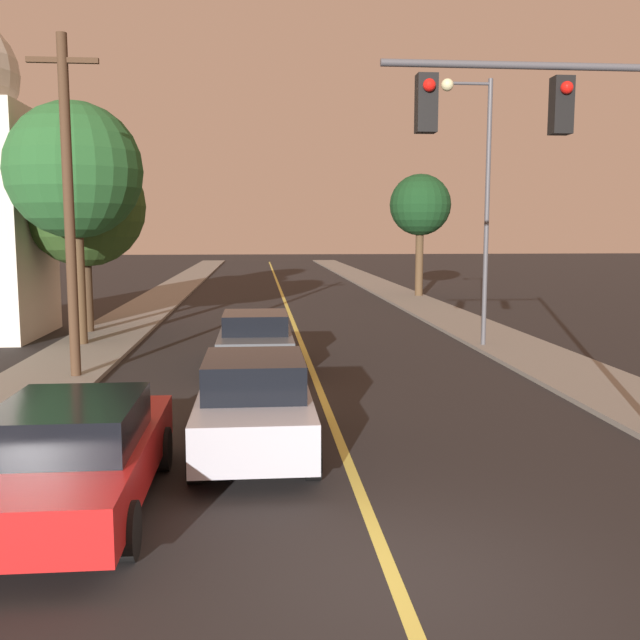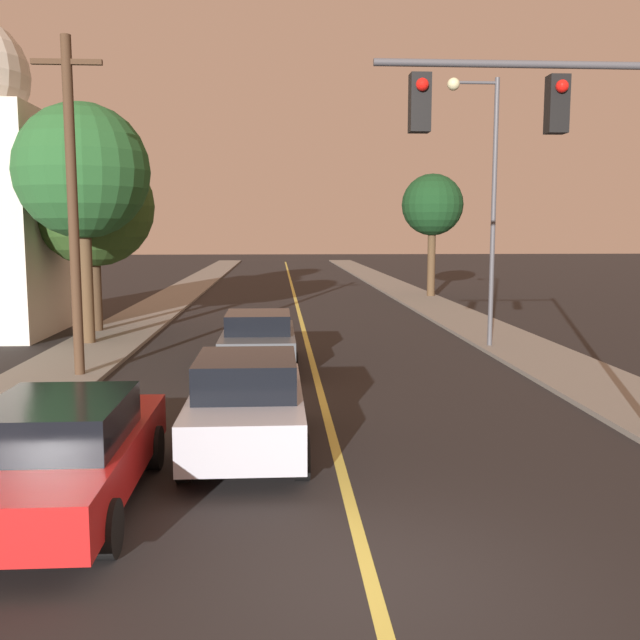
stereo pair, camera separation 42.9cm
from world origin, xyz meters
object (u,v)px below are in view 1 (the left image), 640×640
object	(u,v)px
car_outer_lane_front	(75,454)
streetlamp_right	(477,180)
car_near_lane_front	(254,404)
tree_right_near	(420,206)
utility_pole_left	(69,202)
traffic_signal_mast	(581,164)
tree_left_near	(74,171)
car_near_lane_second	(255,339)
tree_left_far	(84,206)

from	to	relation	value
car_outer_lane_front	streetlamp_right	world-z (taller)	streetlamp_right
car_near_lane_front	tree_right_near	bearing A→B (deg)	71.66
car_outer_lane_front	tree_right_near	world-z (taller)	tree_right_near
utility_pole_left	traffic_signal_mast	bearing A→B (deg)	-30.97
tree_left_near	utility_pole_left	bearing A→B (deg)	-78.01
car_near_lane_second	car_outer_lane_front	size ratio (longest dim) A/B	0.92
car_near_lane_second	utility_pole_left	size ratio (longest dim) A/B	0.55
car_near_lane_second	traffic_signal_mast	distance (m)	9.55
streetlamp_right	tree_right_near	world-z (taller)	streetlamp_right
tree_left_far	tree_right_near	world-z (taller)	tree_right_near
car_near_lane_second	tree_left_near	world-z (taller)	tree_left_near
streetlamp_right	tree_left_far	xyz separation A→B (m)	(-12.24, 3.94, -0.67)
car_near_lane_front	tree_right_near	xyz separation A→B (m)	(8.59, 25.90, 4.02)
traffic_signal_mast	car_near_lane_front	bearing A→B (deg)	-177.64
car_near_lane_second	tree_right_near	distance (m)	21.03
tree_left_near	tree_left_far	xyz separation A→B (m)	(-0.39, 2.70, -0.94)
traffic_signal_mast	utility_pole_left	size ratio (longest dim) A/B	0.80
car_outer_lane_front	traffic_signal_mast	size ratio (longest dim) A/B	0.75
car_near_lane_second	tree_left_far	distance (m)	9.33
car_outer_lane_front	utility_pole_left	size ratio (longest dim) A/B	0.60
car_outer_lane_front	tree_right_near	bearing A→B (deg)	68.96
car_outer_lane_front	traffic_signal_mast	world-z (taller)	traffic_signal_mast
car_near_lane_second	tree_left_near	distance (m)	7.93
utility_pole_left	tree_right_near	world-z (taller)	utility_pole_left
traffic_signal_mast	tree_left_near	distance (m)	15.08
car_near_lane_front	tree_left_near	size ratio (longest dim) A/B	0.60
streetlamp_right	car_near_lane_front	bearing A→B (deg)	-124.14
streetlamp_right	tree_left_far	size ratio (longest dim) A/B	1.24
utility_pole_left	tree_left_far	bearing A→B (deg)	100.63
car_outer_lane_front	tree_left_near	xyz separation A→B (m)	(-3.07, 13.12, 4.53)
utility_pole_left	tree_left_near	bearing A→B (deg)	101.99
traffic_signal_mast	tree_left_far	xyz separation A→B (m)	(-11.02, 13.37, -0.26)
car_outer_lane_front	utility_pole_left	bearing A→B (deg)	103.86
car_near_lane_second	streetlamp_right	bearing A→B (deg)	20.98
tree_left_near	tree_left_far	distance (m)	2.89
tree_left_near	tree_right_near	xyz separation A→B (m)	(13.89, 15.01, -0.47)
car_near_lane_front	car_outer_lane_front	distance (m)	3.16
tree_right_near	car_outer_lane_front	bearing A→B (deg)	-111.04
streetlamp_right	tree_left_near	bearing A→B (deg)	174.05
car_outer_lane_front	tree_right_near	size ratio (longest dim) A/B	0.74
utility_pole_left	tree_right_near	size ratio (longest dim) A/B	1.23
car_near_lane_second	utility_pole_left	distance (m)	5.61
streetlamp_right	car_near_lane_second	bearing A→B (deg)	-159.02
streetlamp_right	tree_left_far	distance (m)	12.87
car_near_lane_second	traffic_signal_mast	bearing A→B (deg)	-52.43
car_outer_lane_front	car_near_lane_second	bearing A→B (deg)	76.57
car_near_lane_front	utility_pole_left	distance (m)	8.09
utility_pole_left	car_outer_lane_front	bearing A→B (deg)	-76.14
traffic_signal_mast	car_outer_lane_front	bearing A→B (deg)	-162.05
car_near_lane_second	tree_right_near	size ratio (longest dim) A/B	0.68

